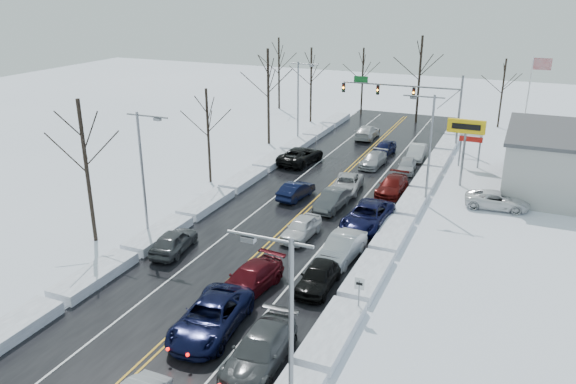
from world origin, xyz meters
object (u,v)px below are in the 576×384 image
at_px(traffic_signal_mast, 413,96).
at_px(tires_plus_sign, 466,131).
at_px(flagpole, 530,97).
at_px(oncoming_car_0, 296,198).

height_order(traffic_signal_mast, tires_plus_sign, traffic_signal_mast).
distance_m(tires_plus_sign, flagpole, 14.79).
bearing_deg(flagpole, oncoming_car_0, -126.61).
height_order(tires_plus_sign, oncoming_car_0, tires_plus_sign).
bearing_deg(oncoming_car_0, flagpole, -119.54).
xyz_separation_m(traffic_signal_mast, oncoming_car_0, (-5.20, -20.77, -5.48)).
relative_size(traffic_signal_mast, tires_plus_sign, 2.21).
bearing_deg(traffic_signal_mast, flagpole, 9.73).
relative_size(flagpole, oncoming_car_0, 2.34).
xyz_separation_m(tires_plus_sign, flagpole, (4.67, 14.01, 0.93)).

